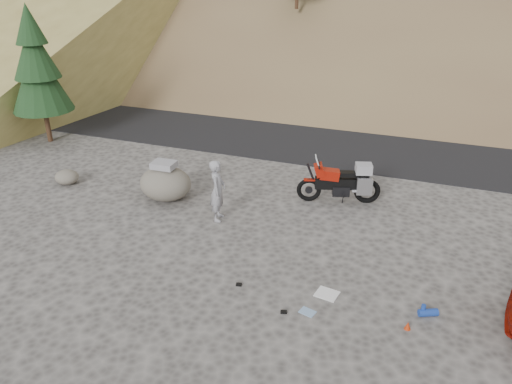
# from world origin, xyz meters

# --- Properties ---
(ground) EXTENTS (140.00, 140.00, 0.00)m
(ground) POSITION_xyz_m (0.00, 0.00, 0.00)
(ground) COLOR #454340
(ground) RESTS_ON ground
(road) EXTENTS (120.00, 7.00, 0.05)m
(road) POSITION_xyz_m (0.00, 9.00, 0.00)
(road) COLOR black
(road) RESTS_ON ground
(conifer_verge) EXTENTS (2.20, 2.20, 5.04)m
(conifer_verge) POSITION_xyz_m (-11.00, 4.50, 2.89)
(conifer_verge) COLOR #362013
(conifer_verge) RESTS_ON ground
(motorcycle) EXTENTS (2.35, 1.10, 1.44)m
(motorcycle) POSITION_xyz_m (0.61, 3.21, 0.61)
(motorcycle) COLOR black
(motorcycle) RESTS_ON ground
(man) EXTENTS (0.54, 0.70, 1.71)m
(man) POSITION_xyz_m (-2.34, 1.03, 0.00)
(man) COLOR gray
(man) RESTS_ON ground
(boulder) EXTENTS (1.74, 1.55, 1.18)m
(boulder) POSITION_xyz_m (-4.28, 1.62, 0.51)
(boulder) COLOR #56514A
(boulder) RESTS_ON ground
(small_rock) EXTENTS (0.91, 0.85, 0.45)m
(small_rock) POSITION_xyz_m (-7.75, 1.49, 0.23)
(small_rock) COLOR #56514A
(small_rock) RESTS_ON ground
(gear_white_cloth) EXTENTS (0.53, 0.48, 0.02)m
(gear_white_cloth) POSITION_xyz_m (1.20, -1.24, 0.01)
(gear_white_cloth) COLOR white
(gear_white_cloth) RESTS_ON ground
(gear_blue_mat) EXTENTS (0.42, 0.30, 0.15)m
(gear_blue_mat) POSITION_xyz_m (3.26, -1.22, 0.08)
(gear_blue_mat) COLOR #183895
(gear_blue_mat) RESTS_ON ground
(gear_bottle) EXTENTS (0.12, 0.12, 0.25)m
(gear_bottle) POSITION_xyz_m (3.15, -1.24, 0.13)
(gear_bottle) COLOR #183895
(gear_bottle) RESTS_ON ground
(gear_funnel) EXTENTS (0.16, 0.16, 0.16)m
(gear_funnel) POSITION_xyz_m (2.91, -1.77, 0.08)
(gear_funnel) COLOR #B72F0C
(gear_funnel) RESTS_ON ground
(gear_glove_a) EXTENTS (0.15, 0.12, 0.04)m
(gear_glove_a) POSITION_xyz_m (0.51, -2.13, 0.02)
(gear_glove_a) COLOR black
(gear_glove_a) RESTS_ON ground
(gear_glove_b) EXTENTS (0.14, 0.12, 0.04)m
(gear_glove_b) POSITION_xyz_m (-0.68, -1.59, 0.02)
(gear_glove_b) COLOR black
(gear_glove_b) RESTS_ON ground
(gear_blue_cloth) EXTENTS (0.36, 0.30, 0.01)m
(gear_blue_cloth) POSITION_xyz_m (0.96, -1.95, 0.01)
(gear_blue_cloth) COLOR #7E9EC2
(gear_blue_cloth) RESTS_ON ground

